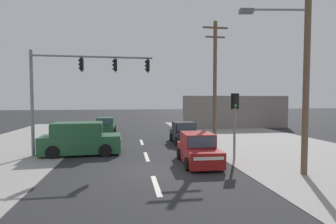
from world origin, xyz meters
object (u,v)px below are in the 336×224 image
(traffic_signal_mast, at_px, (76,80))
(hatchback_receding_far, at_px, (184,133))
(pedestal_signal_right_kerb, at_px, (235,115))
(utility_pole_foreground_right, at_px, (304,53))
(hatchback_crossing_left, at_px, (106,126))
(hatchback_kerbside_parked, at_px, (198,150))
(suv_oncoming_near, at_px, (80,140))
(utility_pole_midground_right, at_px, (215,80))

(traffic_signal_mast, bearing_deg, hatchback_receding_far, 24.45)
(pedestal_signal_right_kerb, bearing_deg, traffic_signal_mast, 163.05)
(utility_pole_foreground_right, xyz_separation_m, hatchback_receding_far, (-3.19, 8.87, -4.51))
(hatchback_crossing_left, bearing_deg, pedestal_signal_right_kerb, -57.63)
(pedestal_signal_right_kerb, xyz_separation_m, hatchback_kerbside_parked, (-2.11, -0.42, -1.71))
(hatchback_kerbside_parked, height_order, hatchback_receding_far, same)
(hatchback_kerbside_parked, height_order, suv_oncoming_near, suv_oncoming_near)
(utility_pole_foreground_right, bearing_deg, suv_oncoming_near, 150.32)
(hatchback_kerbside_parked, xyz_separation_m, suv_oncoming_near, (-6.26, 3.13, 0.18))
(utility_pole_foreground_right, height_order, hatchback_receding_far, utility_pole_foreground_right)
(utility_pole_midground_right, distance_m, hatchback_kerbside_parked, 7.03)
(utility_pole_midground_right, xyz_separation_m, suv_oncoming_near, (-8.91, -2.09, -3.71))
(traffic_signal_mast, bearing_deg, utility_pole_foreground_right, -28.80)
(pedestal_signal_right_kerb, bearing_deg, utility_pole_foreground_right, -60.51)
(traffic_signal_mast, bearing_deg, hatchback_kerbside_parked, -25.16)
(utility_pole_midground_right, height_order, hatchback_kerbside_parked, utility_pole_midground_right)
(utility_pole_foreground_right, relative_size, hatchback_receding_far, 2.66)
(pedestal_signal_right_kerb, bearing_deg, hatchback_receding_far, 104.12)
(pedestal_signal_right_kerb, xyz_separation_m, hatchback_receding_far, (-1.47, 5.83, -1.71))
(utility_pole_foreground_right, distance_m, hatchback_receding_far, 10.45)
(hatchback_kerbside_parked, xyz_separation_m, hatchback_receding_far, (0.65, 6.25, 0.00))
(hatchback_crossing_left, bearing_deg, hatchback_receding_far, -45.28)
(hatchback_kerbside_parked, relative_size, hatchback_crossing_left, 1.01)
(hatchback_kerbside_parked, bearing_deg, traffic_signal_mast, 154.84)
(utility_pole_foreground_right, xyz_separation_m, traffic_signal_mast, (-10.27, 5.65, -0.86))
(suv_oncoming_near, distance_m, hatchback_crossing_left, 9.39)
(pedestal_signal_right_kerb, bearing_deg, hatchback_kerbside_parked, -168.77)
(hatchback_crossing_left, bearing_deg, traffic_signal_mast, -95.42)
(pedestal_signal_right_kerb, bearing_deg, utility_pole_midground_right, 83.64)
(traffic_signal_mast, xyz_separation_m, hatchback_crossing_left, (0.90, 9.47, -3.65))
(pedestal_signal_right_kerb, bearing_deg, suv_oncoming_near, 162.05)
(traffic_signal_mast, bearing_deg, pedestal_signal_right_kerb, -16.95)
(suv_oncoming_near, bearing_deg, utility_pole_midground_right, 13.23)
(hatchback_kerbside_parked, bearing_deg, hatchback_crossing_left, 113.92)
(utility_pole_foreground_right, distance_m, traffic_signal_mast, 11.75)
(utility_pole_midground_right, relative_size, hatchback_receding_far, 2.40)
(hatchback_receding_far, bearing_deg, utility_pole_midground_right, -27.05)
(hatchback_kerbside_parked, distance_m, hatchback_receding_far, 6.28)
(hatchback_receding_far, height_order, suv_oncoming_near, suv_oncoming_near)
(utility_pole_midground_right, relative_size, hatchback_crossing_left, 2.38)
(suv_oncoming_near, bearing_deg, pedestal_signal_right_kerb, -17.95)
(suv_oncoming_near, xyz_separation_m, hatchback_crossing_left, (0.72, 9.36, -0.18))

